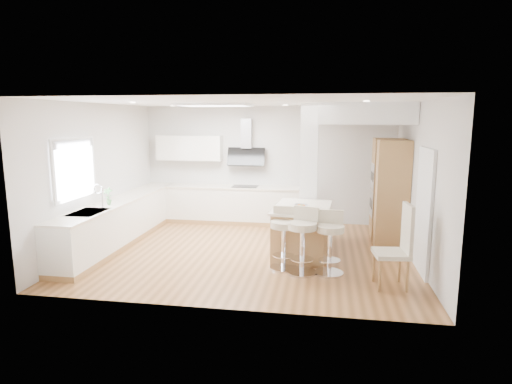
% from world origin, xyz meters
% --- Properties ---
extents(ground, '(6.00, 6.00, 0.00)m').
position_xyz_m(ground, '(0.00, 0.00, 0.00)').
color(ground, '#9F693B').
rests_on(ground, ground).
extents(ceiling, '(6.00, 5.00, 0.02)m').
position_xyz_m(ceiling, '(0.00, 0.00, 0.00)').
color(ceiling, white).
rests_on(ceiling, ground).
extents(wall_back, '(6.00, 0.04, 2.80)m').
position_xyz_m(wall_back, '(0.00, 2.50, 1.40)').
color(wall_back, beige).
rests_on(wall_back, ground).
extents(wall_left, '(0.04, 5.00, 2.80)m').
position_xyz_m(wall_left, '(-3.00, 0.00, 1.40)').
color(wall_left, beige).
rests_on(wall_left, ground).
extents(wall_right, '(0.04, 5.00, 2.80)m').
position_xyz_m(wall_right, '(3.00, 0.00, 1.40)').
color(wall_right, beige).
rests_on(wall_right, ground).
extents(skylight, '(4.10, 2.10, 0.06)m').
position_xyz_m(skylight, '(-0.79, 0.60, 2.77)').
color(skylight, white).
rests_on(skylight, ground).
extents(window_left, '(0.06, 1.28, 1.07)m').
position_xyz_m(window_left, '(-2.96, -0.90, 1.69)').
color(window_left, white).
rests_on(window_left, ground).
extents(doorway_right, '(0.05, 1.00, 2.10)m').
position_xyz_m(doorway_right, '(2.97, -0.60, 1.00)').
color(doorway_right, '#423B34').
rests_on(doorway_right, ground).
extents(counter_left, '(0.63, 4.50, 1.35)m').
position_xyz_m(counter_left, '(-2.70, 0.23, 0.46)').
color(counter_left, '#A97D48').
rests_on(counter_left, ground).
extents(counter_back, '(3.62, 0.63, 2.50)m').
position_xyz_m(counter_back, '(-0.91, 2.22, 0.70)').
color(counter_back, '#A97D48').
rests_on(counter_back, ground).
extents(pillar, '(0.35, 0.35, 2.80)m').
position_xyz_m(pillar, '(1.05, 0.95, 1.40)').
color(pillar, white).
rests_on(pillar, ground).
extents(soffit, '(1.78, 2.20, 0.40)m').
position_xyz_m(soffit, '(2.10, 1.40, 2.60)').
color(soffit, white).
rests_on(soffit, ground).
extents(oven_column, '(0.63, 1.21, 2.10)m').
position_xyz_m(oven_column, '(2.68, 1.23, 1.05)').
color(oven_column, '#A97D48').
rests_on(oven_column, ground).
extents(peninsula, '(1.10, 1.57, 0.98)m').
position_xyz_m(peninsula, '(0.98, 0.00, 0.46)').
color(peninsula, '#A97D48').
rests_on(peninsula, ground).
extents(bar_stool_a, '(0.49, 0.49, 1.05)m').
position_xyz_m(bar_stool_a, '(0.72, -0.80, 0.59)').
color(bar_stool_a, silver).
rests_on(bar_stool_a, ground).
extents(bar_stool_b, '(0.61, 0.61, 1.09)m').
position_xyz_m(bar_stool_b, '(1.04, -0.97, 0.61)').
color(bar_stool_b, silver).
rests_on(bar_stool_b, ground).
extents(bar_stool_c, '(0.48, 0.48, 1.04)m').
position_xyz_m(bar_stool_c, '(1.48, -0.92, 0.58)').
color(bar_stool_c, silver).
rests_on(bar_stool_c, ground).
extents(dining_chair, '(0.55, 0.55, 1.28)m').
position_xyz_m(dining_chair, '(2.49, -1.33, 0.68)').
color(dining_chair, beige).
rests_on(dining_chair, ground).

